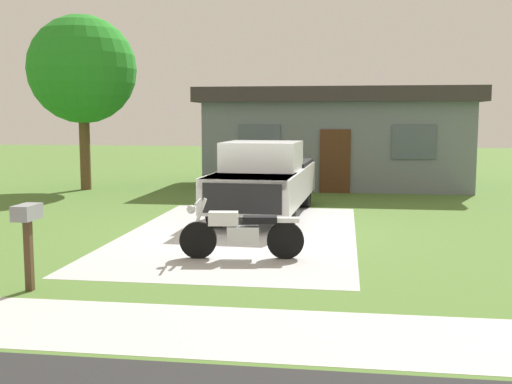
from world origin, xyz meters
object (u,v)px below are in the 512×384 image
Objects in this scene: shade_tree at (82,70)px; neighbor_house at (336,136)px; motorcycle at (241,232)px; pickup_truck at (265,178)px; mailbox at (27,224)px.

shade_tree is 9.29m from neighbor_house.
motorcycle is at bearing -53.92° from shade_tree.
shade_tree is at bearing 145.00° from pickup_truck.
neighbor_house is (4.17, 14.93, 0.81)m from mailbox.
neighbor_house is at bearing 83.21° from motorcycle.
motorcycle is 0.23× the size of neighbor_house.
shade_tree is at bearing 126.08° from motorcycle.
neighbor_house is at bearing 17.55° from shade_tree.
shade_tree reaches higher than motorcycle.
shade_tree reaches higher than mailbox.
motorcycle is 1.75× the size of mailbox.
pickup_truck is at bearing -102.51° from neighbor_house.
shade_tree is at bearing 109.87° from mailbox.
mailbox is at bearing -70.13° from shade_tree.
neighbor_house is (1.67, 7.55, 0.84)m from pickup_truck.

